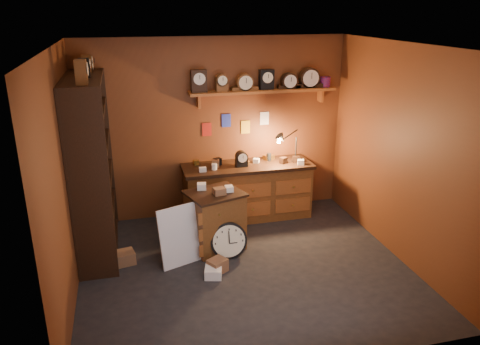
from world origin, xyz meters
name	(u,v)px	position (x,y,z in m)	size (l,w,h in m)	color
floor	(245,268)	(0.00, 0.00, 0.00)	(4.00, 4.00, 0.00)	black
room_shell	(247,133)	(0.04, 0.11, 1.72)	(4.02, 3.62, 2.71)	brown
shelving_unit	(89,160)	(-1.79, 0.98, 1.25)	(0.47, 1.60, 2.58)	black
workbench	(247,188)	(0.42, 1.47, 0.47)	(1.96, 0.66, 1.36)	brown
low_cabinet	(215,218)	(-0.25, 0.63, 0.43)	(0.84, 0.77, 0.89)	brown
big_round_clock	(229,241)	(-0.14, 0.32, 0.24)	(0.48, 0.16, 0.48)	black
white_panel	(183,262)	(-0.74, 0.34, 0.00)	(0.59, 0.03, 0.79)	silver
mini_fridge	(228,207)	(0.10, 1.39, 0.22)	(0.52, 0.54, 0.45)	silver
floor_box_a	(124,258)	(-1.46, 0.49, 0.08)	(0.26, 0.22, 0.16)	brown
floor_box_b	(213,271)	(-0.42, -0.08, 0.06)	(0.20, 0.24, 0.12)	white
floor_box_c	(217,266)	(-0.35, 0.01, 0.08)	(0.22, 0.18, 0.16)	brown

